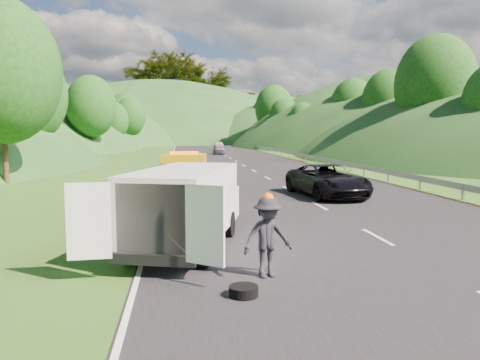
{
  "coord_description": "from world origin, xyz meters",
  "views": [
    {
      "loc": [
        -2.94,
        -15.33,
        3.23
      ],
      "look_at": [
        -0.59,
        2.92,
        1.3
      ],
      "focal_mm": 35.0,
      "sensor_mm": 36.0,
      "label": 1
    }
  ],
  "objects": [
    {
      "name": "white_van",
      "position": [
        -2.79,
        -2.59,
        1.26
      ],
      "size": [
        4.35,
        6.75,
        2.22
      ],
      "rotation": [
        0.0,
        0.0,
        -0.29
      ],
      "color": "black",
      "rests_on": "ground"
    },
    {
      "name": "dist_car_a",
      "position": [
        2.44,
        49.39,
        0.0
      ],
      "size": [
        1.54,
        3.82,
        1.3
      ],
      "primitive_type": "imported",
      "color": "#56555A",
      "rests_on": "ground"
    },
    {
      "name": "dist_car_b",
      "position": [
        3.77,
        66.46,
        0.0
      ],
      "size": [
        1.35,
        3.87,
        1.27
      ],
      "primitive_type": "imported",
      "color": "#664454",
      "rests_on": "ground"
    },
    {
      "name": "worker",
      "position": [
        -1.05,
        -5.43,
        0.0
      ],
      "size": [
        1.29,
        0.95,
        1.79
      ],
      "primitive_type": "imported",
      "rotation": [
        0.0,
        0.0,
        0.27
      ],
      "color": "black",
      "rests_on": "ground"
    },
    {
      "name": "hills_backdrop",
      "position": [
        6.5,
        134.7,
        0.0
      ],
      "size": [
        201.0,
        288.6,
        44.0
      ],
      "primitive_type": null,
      "color": "#2D5B23",
      "rests_on": "ground"
    },
    {
      "name": "guardrail",
      "position": [
        10.3,
        52.5,
        0.0
      ],
      "size": [
        0.06,
        140.0,
        1.52
      ],
      "primitive_type": "cube",
      "color": "gray",
      "rests_on": "ground"
    },
    {
      "name": "ground",
      "position": [
        0.0,
        0.0,
        0.0
      ],
      "size": [
        320.0,
        320.0,
        0.0
      ],
      "primitive_type": "plane",
      "color": "#38661E",
      "rests_on": "ground"
    },
    {
      "name": "spare_tire",
      "position": [
        -1.74,
        -6.56,
        0.0
      ],
      "size": [
        0.58,
        0.58,
        0.2
      ],
      "primitive_type": "cylinder",
      "color": "black",
      "rests_on": "ground"
    },
    {
      "name": "tree_line_right",
      "position": [
        23.0,
        60.0,
        0.0
      ],
      "size": [
        14.0,
        140.0,
        14.0
      ],
      "primitive_type": null,
      "color": "#2A5F1C",
      "rests_on": "ground"
    },
    {
      "name": "road_surface",
      "position": [
        3.0,
        40.0,
        0.01
      ],
      "size": [
        14.0,
        200.0,
        0.02
      ],
      "primitive_type": "cube",
      "color": "black",
      "rests_on": "ground"
    },
    {
      "name": "woman",
      "position": [
        -4.07,
        0.65,
        0.0
      ],
      "size": [
        0.46,
        0.63,
        1.69
      ],
      "primitive_type": "imported",
      "rotation": [
        0.0,
        0.0,
        1.59
      ],
      "color": "silver",
      "rests_on": "ground"
    },
    {
      "name": "tree_line_left",
      "position": [
        -19.0,
        60.0,
        0.0
      ],
      "size": [
        14.0,
        140.0,
        14.0
      ],
      "primitive_type": null,
      "color": "#2A5F1C",
      "rests_on": "ground"
    },
    {
      "name": "suitcase",
      "position": [
        -5.31,
        0.33,
        0.3
      ],
      "size": [
        0.37,
        0.22,
        0.59
      ],
      "primitive_type": "cube",
      "rotation": [
        0.0,
        0.0,
        0.03
      ],
      "color": "#535540",
      "rests_on": "ground"
    },
    {
      "name": "tow_truck",
      "position": [
        -2.85,
        5.42,
        1.12
      ],
      "size": [
        2.56,
        5.53,
        2.29
      ],
      "rotation": [
        0.0,
        0.0,
        -0.12
      ],
      "color": "black",
      "rests_on": "ground"
    },
    {
      "name": "passing_suv",
      "position": [
        4.26,
        6.85,
        0.0
      ],
      "size": [
        3.31,
        5.92,
        1.56
      ],
      "primitive_type": "imported",
      "rotation": [
        0.0,
        0.0,
        0.13
      ],
      "color": "black",
      "rests_on": "ground"
    },
    {
      "name": "child",
      "position": [
        -1.42,
        0.0,
        0.0
      ],
      "size": [
        0.68,
        0.64,
        1.11
      ],
      "primitive_type": "imported",
      "rotation": [
        0.0,
        0.0,
        -0.54
      ],
      "color": "tan",
      "rests_on": "ground"
    }
  ]
}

